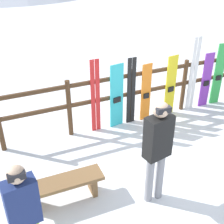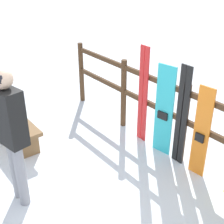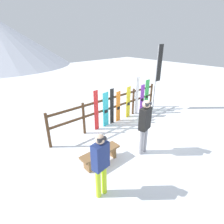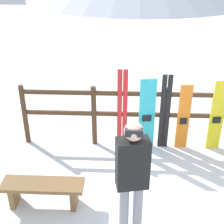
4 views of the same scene
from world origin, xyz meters
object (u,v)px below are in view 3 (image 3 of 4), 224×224
object	(u,v)px
person_black	(145,123)
snowboard_cyan	(106,110)
rental_flag	(158,70)
ski_pair_red	(96,111)
ski_pair_black	(112,106)
snowboard_purple	(142,98)
ski_pair_white	(137,96)
snowboard_orange	(118,107)
snowboard_yellow	(128,102)
bench	(100,154)
snowboard_green	(147,95)
person_navy	(101,161)

from	to	relation	value
person_black	snowboard_cyan	world-z (taller)	person_black
rental_flag	person_black	bearing A→B (deg)	-149.71
ski_pair_red	snowboard_cyan	xyz separation A→B (m)	(0.48, -0.00, -0.09)
ski_pair_black	snowboard_purple	bearing A→B (deg)	-0.10
ski_pair_white	rental_flag	size ratio (longest dim) A/B	0.57
snowboard_cyan	snowboard_orange	xyz separation A→B (m)	(0.71, -0.00, -0.05)
person_black	rental_flag	world-z (taller)	rental_flag
snowboard_cyan	snowboard_purple	xyz separation A→B (m)	(2.34, -0.00, -0.05)
ski_pair_white	ski_pair_black	bearing A→B (deg)	180.00
person_black	ski_pair_black	distance (m)	2.35
ski_pair_red	snowboard_orange	distance (m)	1.20
snowboard_cyan	snowboard_yellow	bearing A→B (deg)	-0.00
rental_flag	ski_pair_red	bearing A→B (deg)	175.98
bench	ski_pair_black	size ratio (longest dim) A/B	0.81
snowboard_yellow	person_black	bearing A→B (deg)	-126.68
ski_pair_red	ski_pair_white	size ratio (longest dim) A/B	0.91
ski_pair_black	rental_flag	world-z (taller)	rental_flag
snowboard_orange	ski_pair_white	world-z (taller)	ski_pair_white
snowboard_purple	snowboard_green	size ratio (longest dim) A/B	0.88
person_navy	bench	bearing A→B (deg)	52.82
snowboard_green	rental_flag	world-z (taller)	rental_flag
bench	snowboard_purple	distance (m)	4.36
person_navy	snowboard_purple	xyz separation A→B (m)	(4.68, 2.63, -0.29)
snowboard_cyan	rental_flag	size ratio (longest dim) A/B	0.46
snowboard_orange	snowboard_yellow	bearing A→B (deg)	0.01
snowboard_cyan	snowboard_orange	size ratio (longest dim) A/B	1.08
bench	snowboard_purple	xyz separation A→B (m)	(3.99, 1.72, 0.37)
snowboard_purple	person_navy	bearing A→B (deg)	-150.69
snowboard_cyan	snowboard_purple	bearing A→B (deg)	-0.00
snowboard_orange	ski_pair_white	size ratio (longest dim) A/B	0.76
bench	snowboard_cyan	size ratio (longest dim) A/B	0.86
ski_pair_red	snowboard_orange	size ratio (longest dim) A/B	1.21
snowboard_cyan	person_navy	bearing A→B (deg)	-131.73
person_navy	rental_flag	distance (m)	6.01
ski_pair_red	ski_pair_black	world-z (taller)	ski_pair_red
snowboard_green	rental_flag	distance (m)	1.33
snowboard_orange	snowboard_yellow	world-z (taller)	snowboard_yellow
person_navy	ski_pair_black	size ratio (longest dim) A/B	1.06
bench	rental_flag	world-z (taller)	rental_flag
snowboard_cyan	rental_flag	xyz separation A→B (m)	(3.08, -0.25, 1.29)
snowboard_orange	snowboard_green	world-z (taller)	snowboard_green
ski_pair_black	ski_pair_white	world-z (taller)	ski_pair_white
ski_pair_black	snowboard_orange	distance (m)	0.38
snowboard_yellow	ski_pair_black	bearing A→B (deg)	179.80
snowboard_yellow	rental_flag	xyz separation A→B (m)	(1.74, -0.25, 1.29)
bench	snowboard_green	bearing A→B (deg)	21.65
ski_pair_white	snowboard_purple	distance (m)	0.46
snowboard_cyan	ski_pair_red	bearing A→B (deg)	179.59
person_black	snowboard_purple	distance (m)	3.49
snowboard_yellow	snowboard_green	distance (m)	1.34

